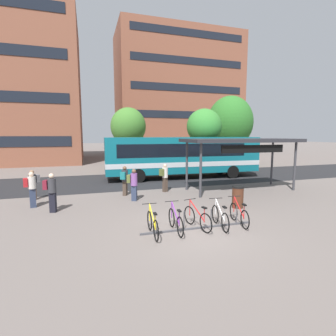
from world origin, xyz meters
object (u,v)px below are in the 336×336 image
object	(u,v)px
parked_bicycle_red_2	(197,218)
commuter_olive_pack_4	(165,176)
parked_bicycle_white_3	(220,217)
parked_bicycle_red_4	(239,215)
commuter_grey_pack_3	(33,183)
parked_bicycle_yellow_0	(153,224)
commuter_maroon_pack_0	(51,190)
parked_bicycle_purple_1	(176,221)
commuter_red_pack_1	(31,187)
trash_bin	(238,197)
street_tree_0	(230,122)
street_tree_2	(128,127)
city_bus	(184,155)
street_tree_1	(204,127)
commuter_teal_pack_5	(125,179)
commuter_olive_pack_2	(133,183)
transit_shelter	(242,142)

from	to	relation	value
parked_bicycle_red_2	commuter_olive_pack_4	xyz separation A→B (m)	(0.61, 6.21, 0.59)
parked_bicycle_white_3	parked_bicycle_red_4	bearing A→B (deg)	-77.42
commuter_grey_pack_3	parked_bicycle_red_4	bearing A→B (deg)	99.61
parked_bicycle_yellow_0	parked_bicycle_red_4	size ratio (longest dim) A/B	1.01
commuter_maroon_pack_0	commuter_olive_pack_4	bearing A→B (deg)	39.61
parked_bicycle_red_2	parked_bicycle_white_3	distance (m)	0.86
parked_bicycle_purple_1	commuter_red_pack_1	xyz separation A→B (m)	(-5.44, 4.89, 0.59)
parked_bicycle_yellow_0	commuter_maroon_pack_0	xyz separation A→B (m)	(-3.59, 3.88, 0.62)
trash_bin	street_tree_0	xyz separation A→B (m)	(8.97, 15.99, 4.28)
street_tree_2	city_bus	bearing A→B (deg)	-63.61
parked_bicycle_purple_1	street_tree_2	distance (m)	17.82
street_tree_1	street_tree_2	world-z (taller)	street_tree_2
parked_bicycle_red_4	commuter_olive_pack_4	xyz separation A→B (m)	(-1.08, 6.29, 0.59)
commuter_maroon_pack_0	city_bus	bearing A→B (deg)	54.94
parked_bicycle_purple_1	trash_bin	bearing A→B (deg)	-60.07
parked_bicycle_yellow_0	commuter_red_pack_1	world-z (taller)	commuter_red_pack_1
commuter_red_pack_1	parked_bicycle_red_4	bearing A→B (deg)	-44.77
city_bus	parked_bicycle_purple_1	size ratio (longest dim) A/B	7.03
parked_bicycle_purple_1	commuter_maroon_pack_0	world-z (taller)	commuter_maroon_pack_0
commuter_teal_pack_5	street_tree_0	xyz separation A→B (m)	(13.69, 11.98, 3.84)
parked_bicycle_yellow_0	parked_bicycle_red_2	bearing A→B (deg)	-83.10
commuter_maroon_pack_0	commuter_olive_pack_2	bearing A→B (deg)	30.61
commuter_olive_pack_4	commuter_teal_pack_5	distance (m)	2.43
parked_bicycle_yellow_0	commuter_maroon_pack_0	bearing A→B (deg)	44.46
city_bus	commuter_red_pack_1	xyz separation A→B (m)	(-9.82, -5.82, -0.80)
commuter_olive_pack_4	street_tree_2	bearing A→B (deg)	71.41
transit_shelter	commuter_red_pack_1	size ratio (longest dim) A/B	4.20
trash_bin	commuter_grey_pack_3	bearing A→B (deg)	154.71
parked_bicycle_red_4	commuter_olive_pack_2	bearing A→B (deg)	42.75
transit_shelter	street_tree_0	bearing A→B (deg)	62.43
commuter_maroon_pack_0	commuter_grey_pack_3	distance (m)	2.90
transit_shelter	commuter_olive_pack_4	size ratio (longest dim) A/B	4.18
commuter_olive_pack_2	commuter_teal_pack_5	distance (m)	1.31
parked_bicycle_yellow_0	street_tree_2	world-z (taller)	street_tree_2
transit_shelter	commuter_olive_pack_4	xyz separation A→B (m)	(-4.59, 0.97, -1.99)
commuter_olive_pack_4	trash_bin	size ratio (longest dim) A/B	1.64
parked_bicycle_purple_1	commuter_olive_pack_4	world-z (taller)	commuter_olive_pack_4
parked_bicycle_yellow_0	street_tree_0	xyz separation A→B (m)	(13.60, 18.07, 4.42)
commuter_teal_pack_5	commuter_red_pack_1	bearing A→B (deg)	134.24
transit_shelter	commuter_grey_pack_3	xyz separation A→B (m)	(-11.70, 1.13, -2.05)
commuter_olive_pack_2	street_tree_2	world-z (taller)	street_tree_2
parked_bicycle_red_2	trash_bin	bearing A→B (deg)	-68.22
commuter_teal_pack_5	commuter_grey_pack_3	bearing A→B (deg)	114.98
parked_bicycle_white_3	commuter_teal_pack_5	bearing A→B (deg)	31.27
parked_bicycle_white_3	street_tree_2	world-z (taller)	street_tree_2
commuter_maroon_pack_0	commuter_teal_pack_5	xyz separation A→B (m)	(3.50, 2.21, -0.05)
parked_bicycle_white_3	commuter_maroon_pack_0	distance (m)	7.30
parked_bicycle_red_2	commuter_olive_pack_4	bearing A→B (deg)	-17.34
parked_bicycle_red_2	transit_shelter	xyz separation A→B (m)	(5.20, 5.24, 2.58)
commuter_maroon_pack_0	parked_bicycle_white_3	bearing A→B (deg)	-15.41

